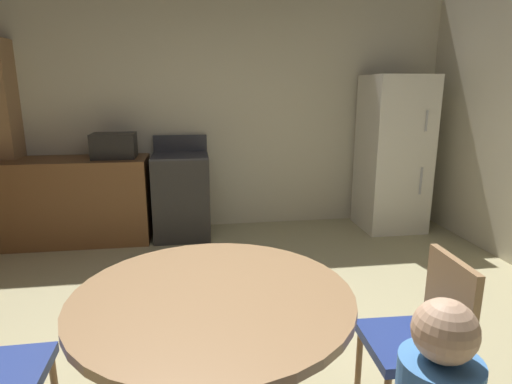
{
  "coord_description": "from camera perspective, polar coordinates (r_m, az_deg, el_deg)",
  "views": [
    {
      "loc": [
        -0.26,
        -1.92,
        1.62
      ],
      "look_at": [
        0.14,
        0.78,
        0.94
      ],
      "focal_mm": 29.64,
      "sensor_mm": 36.0,
      "label": 1
    }
  ],
  "objects": [
    {
      "name": "microwave",
      "position": [
        4.69,
        -18.61,
        5.95
      ],
      "size": [
        0.44,
        0.32,
        0.26
      ],
      "primitive_type": "cube",
      "color": "black",
      "rests_on": "kitchen_counter"
    },
    {
      "name": "dining_table",
      "position": [
        1.95,
        -5.75,
        -17.57
      ],
      "size": [
        1.21,
        1.21,
        0.76
      ],
      "color": "#9E754C",
      "rests_on": "ground"
    },
    {
      "name": "chair_east",
      "position": [
        2.23,
        21.67,
        -17.29
      ],
      "size": [
        0.41,
        0.41,
        0.87
      ],
      "rotation": [
        0.0,
        0.0,
        3.1
      ],
      "color": "#9E754C",
      "rests_on": "ground"
    },
    {
      "name": "oven_range",
      "position": [
        4.73,
        -10.0,
        -0.43
      ],
      "size": [
        0.6,
        0.6,
        1.1
      ],
      "color": "#2D2B28",
      "rests_on": "ground"
    },
    {
      "name": "kitchen_counter",
      "position": [
        4.93,
        -24.42,
        -1.12
      ],
      "size": [
        1.76,
        0.6,
        0.9
      ],
      "primitive_type": "cube",
      "color": "brown",
      "rests_on": "ground"
    },
    {
      "name": "wall_back",
      "position": [
        5.0,
        -5.53,
        10.73
      ],
      "size": [
        5.63,
        0.12,
        2.7
      ],
      "primitive_type": "cube",
      "color": "beige",
      "rests_on": "ground"
    },
    {
      "name": "refrigerator",
      "position": [
        5.12,
        18.0,
        4.91
      ],
      "size": [
        0.68,
        0.68,
        1.76
      ],
      "color": "silver",
      "rests_on": "ground"
    }
  ]
}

